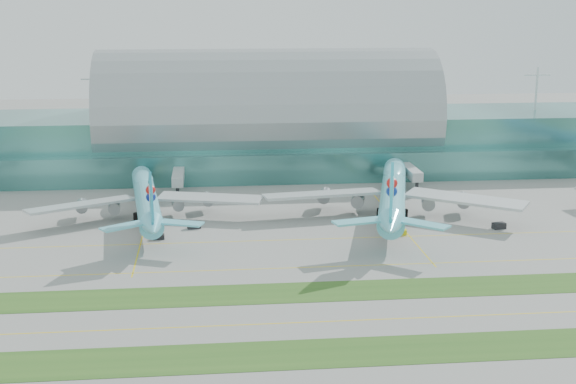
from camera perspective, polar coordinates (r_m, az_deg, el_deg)
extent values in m
plane|color=gray|center=(168.55, 1.90, -7.36)|extent=(700.00, 700.00, 0.00)
cube|color=#3D7A75|center=(291.13, -1.49, 3.64)|extent=(340.00, 42.00, 20.00)
cube|color=#3D7A75|center=(268.58, -1.09, 1.71)|extent=(340.00, 8.00, 10.00)
ellipsoid|color=#9EA5A8|center=(289.57, -1.50, 5.59)|extent=(340.00, 46.20, 16.17)
cylinder|color=white|center=(288.57, -1.51, 7.16)|extent=(0.80, 0.80, 16.00)
cube|color=#B2B7B7|center=(257.05, -7.80, 1.16)|extent=(3.50, 22.00, 3.00)
cylinder|color=black|center=(248.09, -7.84, -0.12)|extent=(1.00, 1.00, 4.00)
cube|color=#B2B7B7|center=(265.04, 8.63, 1.51)|extent=(3.50, 22.00, 3.00)
cylinder|color=black|center=(256.37, 9.15, 0.28)|extent=(1.00, 1.00, 4.00)
cube|color=#2D591E|center=(143.01, 3.41, -11.33)|extent=(420.00, 12.00, 0.08)
cube|color=#2D591E|center=(170.39, 1.81, -7.11)|extent=(420.00, 12.00, 0.08)
cube|color=yellow|center=(155.68, 2.59, -9.19)|extent=(420.00, 0.35, 0.01)
cube|color=yellow|center=(185.33, 1.16, -5.38)|extent=(420.00, 0.35, 0.01)
cube|color=yellow|center=(206.12, 0.42, -3.41)|extent=(420.00, 0.35, 0.01)
cylinder|color=#65CBDE|center=(227.15, -10.06, -0.44)|extent=(13.09, 61.29, 6.10)
ellipsoid|color=#65CBDE|center=(243.40, -10.25, 0.89)|extent=(7.89, 19.09, 4.35)
cone|color=#65CBDE|center=(259.16, -10.39, 1.28)|extent=(6.63, 5.59, 6.10)
cone|color=#65CBDE|center=(193.59, -9.60, -2.52)|extent=(6.78, 9.46, 5.79)
cube|color=#B8BDBF|center=(225.42, -14.53, -0.88)|extent=(29.45, 20.64, 1.20)
cylinder|color=gray|center=(230.92, -13.36, -1.00)|extent=(3.95, 5.76, 3.34)
cube|color=#B8BDBF|center=(226.65, -5.56, -0.43)|extent=(30.42, 14.97, 1.20)
cylinder|color=gray|center=(231.82, -6.79, -0.67)|extent=(3.95, 5.76, 3.34)
cube|color=#2A9EBE|center=(193.89, -9.71, -0.60)|extent=(2.08, 12.91, 14.18)
cylinder|color=white|center=(194.50, -9.74, -0.11)|extent=(1.42, 4.79, 4.72)
cylinder|color=black|center=(250.73, -10.25, -0.19)|extent=(1.77, 1.77, 2.95)
cylinder|color=black|center=(224.39, -10.71, -1.84)|extent=(1.77, 1.77, 2.95)
cylinder|color=black|center=(224.60, -9.21, -1.76)|extent=(1.77, 1.77, 2.95)
cylinder|color=#66D1E1|center=(228.22, 7.48, -0.08)|extent=(23.27, 68.39, 6.88)
ellipsoid|color=#66D1E1|center=(246.58, 7.56, 1.39)|extent=(11.38, 21.86, 4.90)
cone|color=#66D1E1|center=(264.37, 7.61, 1.79)|extent=(8.01, 7.04, 6.88)
cone|color=#66D1E1|center=(190.33, 7.30, -2.43)|extent=(8.75, 11.26, 6.53)
cube|color=silver|center=(227.22, 2.43, -0.15)|extent=(34.11, 12.92, 1.35)
cylinder|color=gray|center=(233.15, 3.79, -0.41)|extent=(5.13, 6.83, 3.77)
cube|color=silver|center=(226.88, 12.51, -0.49)|extent=(31.83, 26.30, 1.35)
cylinder|color=gray|center=(232.90, 11.16, -0.65)|extent=(5.13, 6.83, 3.77)
cube|color=#32C3E0|center=(190.69, 7.38, -0.23)|extent=(4.16, 14.31, 15.99)
cylinder|color=silver|center=(191.38, 7.40, 0.34)|extent=(2.25, 5.41, 5.32)
cylinder|color=black|center=(254.82, 7.54, 0.17)|extent=(2.00, 2.00, 3.33)
cylinder|color=black|center=(225.23, 6.57, -1.58)|extent=(2.00, 2.00, 3.33)
cylinder|color=black|center=(225.18, 8.27, -1.64)|extent=(2.00, 2.00, 3.33)
cube|color=black|center=(208.87, -9.17, -3.16)|extent=(2.92, 1.66, 1.34)
cube|color=black|center=(217.24, -6.71, -2.40)|extent=(3.81, 2.27, 1.52)
cube|color=#D1C90C|center=(212.34, 8.01, -2.84)|extent=(3.37, 2.20, 1.37)
cube|color=black|center=(222.94, 14.77, -2.33)|extent=(3.84, 2.88, 1.64)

